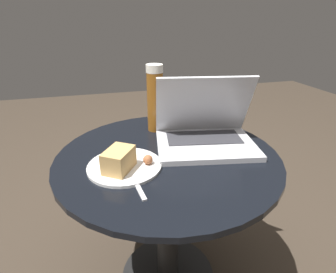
% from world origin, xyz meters
% --- Properties ---
extents(table, '(0.72, 0.72, 0.58)m').
position_xyz_m(table, '(0.00, 0.00, 0.42)').
color(table, black).
rests_on(table, ground_plane).
extents(laptop, '(0.37, 0.30, 0.24)m').
position_xyz_m(laptop, '(0.14, 0.04, 0.63)').
color(laptop, silver).
rests_on(laptop, table).
extents(beer_glass, '(0.06, 0.06, 0.25)m').
position_xyz_m(beer_glass, '(0.01, 0.21, 0.71)').
color(beer_glass, brown).
rests_on(beer_glass, table).
extents(snack_plate, '(0.22, 0.22, 0.07)m').
position_xyz_m(snack_plate, '(-0.15, -0.06, 0.60)').
color(snack_plate, white).
rests_on(snack_plate, table).
extents(fork, '(0.04, 0.17, 0.00)m').
position_xyz_m(fork, '(-0.13, -0.12, 0.58)').
color(fork, silver).
rests_on(fork, table).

